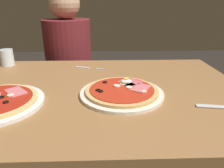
% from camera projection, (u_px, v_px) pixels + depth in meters
% --- Properties ---
extents(dining_table, '(1.19, 0.83, 0.77)m').
position_uv_depth(dining_table, '(99.00, 114.00, 0.90)').
color(dining_table, olive).
rests_on(dining_table, ground).
extents(pizza_foreground, '(0.31, 0.31, 0.05)m').
position_uv_depth(pizza_foreground, '(122.00, 92.00, 0.79)').
color(pizza_foreground, silver).
rests_on(pizza_foreground, dining_table).
extents(water_glass_near, '(0.07, 0.07, 0.09)m').
position_uv_depth(water_glass_near, '(7.00, 59.00, 1.13)').
color(water_glass_near, silver).
rests_on(water_glass_near, dining_table).
extents(fork, '(0.15, 0.06, 0.00)m').
position_uv_depth(fork, '(88.00, 68.00, 1.09)').
color(fork, silver).
rests_on(fork, dining_table).
extents(diner_person, '(0.32, 0.32, 1.18)m').
position_uv_depth(diner_person, '(70.00, 79.00, 1.55)').
color(diner_person, black).
rests_on(diner_person, ground).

